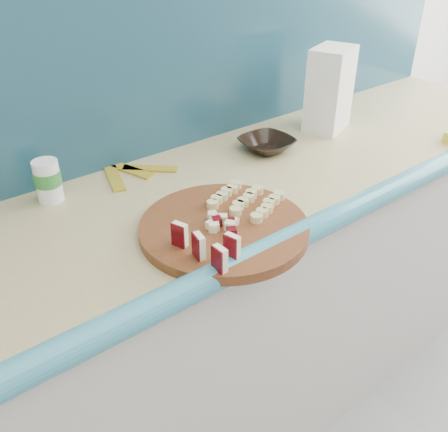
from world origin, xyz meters
name	(u,v)px	position (x,y,z in m)	size (l,w,h in m)	color
kitchen_counter	(264,289)	(0.10, 1.50, 0.46)	(2.20, 0.63, 0.91)	beige
backsplash	(208,57)	(0.10, 1.79, 1.16)	(2.20, 0.02, 0.50)	teal
cutting_board	(224,228)	(-0.22, 1.32, 0.92)	(0.38, 0.38, 0.02)	#4C2710
apple_wedges	(207,246)	(-0.32, 1.24, 0.96)	(0.09, 0.16, 0.05)	#F9F3C7
apple_chunks	(218,225)	(-0.24, 1.31, 0.94)	(0.06, 0.06, 0.02)	beige
banana_slices	(246,200)	(-0.12, 1.35, 0.94)	(0.18, 0.18, 0.02)	#CFBF7E
brown_bowl	(267,144)	(0.17, 1.59, 0.93)	(0.16, 0.16, 0.04)	black
flour_bag	(330,89)	(0.45, 1.60, 1.04)	(0.15, 0.11, 0.26)	white
canister	(48,180)	(-0.46, 1.70, 0.97)	(0.07, 0.07, 0.11)	white
banana_peel	(132,172)	(-0.23, 1.71, 0.91)	(0.21, 0.18, 0.01)	gold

